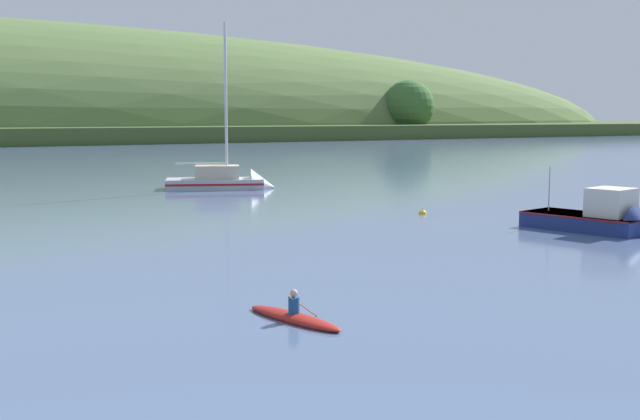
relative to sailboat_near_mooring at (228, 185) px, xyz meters
The scene contains 4 objects.
sailboat_near_mooring is the anchor object (origin of this frame).
fishing_boat_moored 31.86m from the sailboat_near_mooring, 72.15° to the right, with size 4.57×7.06×4.26m.
canoe_with_paddler 41.52m from the sailboat_near_mooring, 105.39° to the right, with size 1.92×3.82×1.02m.
mooring_buoy_midchannel 21.18m from the sailboat_near_mooring, 74.95° to the right, with size 0.48×0.48×0.56m.
Camera 1 is at (-17.34, -3.57, 5.83)m, focal length 44.31 mm.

